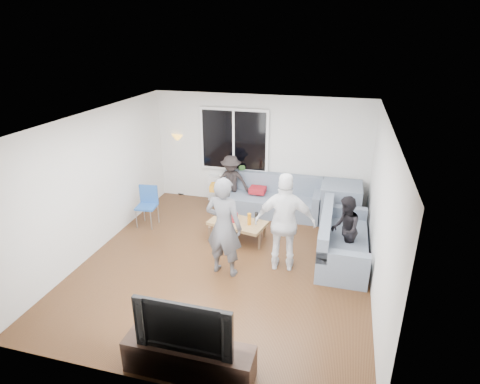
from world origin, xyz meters
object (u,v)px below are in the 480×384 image
(television, at_px, (187,322))
(sofa_right_section, at_px, (344,237))
(coffee_table, at_px, (238,231))
(tv_console, at_px, (189,359))
(sofa_back_section, at_px, (270,196))
(player_right, at_px, (285,223))
(player_left, at_px, (224,227))
(spectator_back, at_px, (231,182))
(side_chair, at_px, (147,207))
(floor_lamp, at_px, (180,165))
(spectator_right, at_px, (345,230))

(television, bearing_deg, sofa_right_section, 61.86)
(coffee_table, height_order, tv_console, tv_console)
(sofa_back_section, distance_m, tv_console, 4.77)
(sofa_right_section, height_order, player_right, player_right)
(coffee_table, distance_m, player_left, 1.35)
(spectator_back, height_order, television, spectator_back)
(player_left, xyz_separation_m, spectator_back, (-0.63, 2.60, -0.23))
(side_chair, bearing_deg, sofa_right_section, -9.69)
(sofa_right_section, bearing_deg, tv_console, 151.86)
(coffee_table, relative_size, spectator_back, 0.85)
(player_right, bearing_deg, player_left, 16.59)
(player_left, distance_m, spectator_back, 2.69)
(spectator_back, bearing_deg, floor_lamp, 152.94)
(coffee_table, bearing_deg, tv_console, -84.67)
(tv_console, height_order, television, television)
(floor_lamp, bearing_deg, coffee_table, -43.93)
(floor_lamp, xyz_separation_m, tv_console, (2.34, -5.31, -0.56))
(player_right, relative_size, spectator_back, 1.37)
(coffee_table, distance_m, player_right, 1.46)
(player_right, height_order, spectator_right, player_right)
(side_chair, xyz_separation_m, player_left, (2.11, -1.27, 0.45))
(television, bearing_deg, side_chair, 124.05)
(sofa_right_section, height_order, tv_console, sofa_right_section)
(sofa_right_section, height_order, spectator_back, spectator_back)
(player_left, relative_size, television, 1.48)
(floor_lamp, xyz_separation_m, television, (2.34, -5.31, 0.00))
(coffee_table, relative_size, television, 0.93)
(side_chair, distance_m, player_right, 3.22)
(player_left, height_order, spectator_back, player_left)
(floor_lamp, distance_m, player_right, 4.10)
(spectator_right, bearing_deg, player_left, -66.62)
(side_chair, xyz_separation_m, floor_lamp, (0.00, 1.85, 0.35))
(sofa_back_section, bearing_deg, player_left, -96.55)
(side_chair, height_order, player_right, player_right)
(side_chair, bearing_deg, player_left, -37.31)
(tv_console, bearing_deg, sofa_back_section, 89.20)
(player_left, relative_size, player_right, 0.99)
(tv_console, bearing_deg, television, 0.00)
(spectator_right, bearing_deg, spectator_back, -124.89)
(coffee_table, bearing_deg, sofa_right_section, -3.65)
(floor_lamp, height_order, tv_console, floor_lamp)
(floor_lamp, bearing_deg, spectator_back, -19.12)
(sofa_right_section, bearing_deg, sofa_back_section, 47.12)
(player_left, relative_size, spectator_right, 1.41)
(spectator_right, xyz_separation_m, tv_console, (-1.73, -3.13, -0.40))
(sofa_right_section, bearing_deg, player_left, 117.78)
(coffee_table, relative_size, spectator_right, 0.89)
(sofa_right_section, xyz_separation_m, side_chair, (-4.07, 0.24, 0.01))
(sofa_back_section, height_order, spectator_right, spectator_right)
(side_chair, relative_size, floor_lamp, 0.55)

